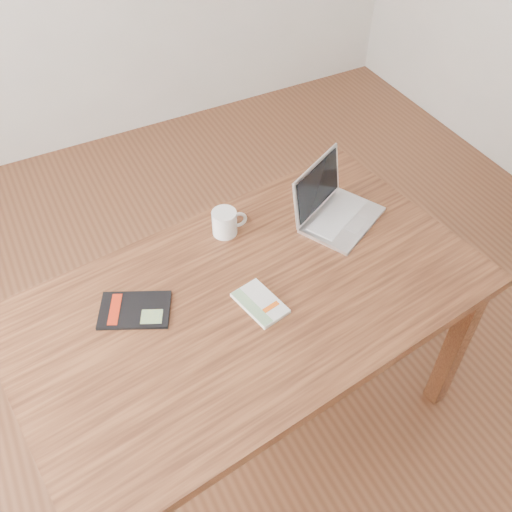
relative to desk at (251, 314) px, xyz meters
name	(u,v)px	position (x,y,z in m)	size (l,w,h in m)	color
room	(227,90)	(0.03, 0.19, 0.69)	(4.04, 4.04, 2.70)	brown
desk	(251,314)	(0.00, 0.00, 0.00)	(1.57, 1.02, 0.75)	#58301A
white_guidebook	(260,303)	(0.01, -0.04, 0.10)	(0.13, 0.19, 0.02)	silver
black_guidebook	(135,310)	(-0.34, 0.11, 0.10)	(0.25, 0.22, 0.01)	black
laptop	(333,207)	(0.43, 0.19, 0.13)	(0.36, 0.33, 0.20)	silver
coffee_mug	(225,222)	(0.06, 0.30, 0.14)	(0.12, 0.09, 0.09)	white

